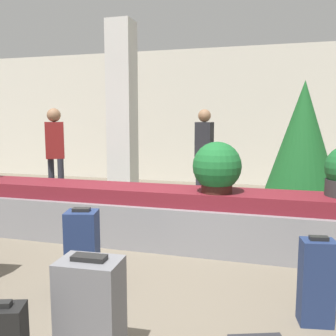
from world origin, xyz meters
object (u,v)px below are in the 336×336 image
at_px(suitcase_5, 91,312).
at_px(pillar, 122,116).
at_px(potted_plant_0, 217,168).
at_px(suitcase_3, 83,252).
at_px(traveler_2, 204,146).
at_px(traveler_0, 55,147).
at_px(decorated_tree, 302,146).
at_px(suitcase_6, 316,282).

bearing_deg(suitcase_5, pillar, 106.69).
height_order(suitcase_5, potted_plant_0, potted_plant_0).
bearing_deg(suitcase_5, potted_plant_0, 75.49).
bearing_deg(potted_plant_0, suitcase_3, -125.03).
bearing_deg(suitcase_3, traveler_2, 71.24).
height_order(suitcase_5, traveler_0, traveler_0).
distance_m(pillar, suitcase_3, 3.61).
bearing_deg(traveler_0, potted_plant_0, 121.83).
relative_size(suitcase_3, traveler_2, 0.45).
height_order(traveler_0, traveler_2, traveler_0).
bearing_deg(decorated_tree, suitcase_6, -91.03).
height_order(pillar, traveler_2, pillar).
relative_size(potted_plant_0, traveler_0, 0.34).
bearing_deg(pillar, decorated_tree, -4.73).
relative_size(suitcase_5, suitcase_6, 1.04).
bearing_deg(decorated_tree, suitcase_5, -110.66).
height_order(pillar, suitcase_3, pillar).
distance_m(suitcase_3, traveler_2, 4.23).
distance_m(suitcase_5, potted_plant_0, 2.38).
relative_size(pillar, suitcase_6, 4.69).
distance_m(suitcase_6, decorated_tree, 3.09).
xyz_separation_m(traveler_0, decorated_tree, (4.21, -0.07, 0.10)).
height_order(potted_plant_0, decorated_tree, decorated_tree).
xyz_separation_m(pillar, traveler_2, (1.28, 0.92, -0.56)).
distance_m(suitcase_3, suitcase_5, 1.01).
xyz_separation_m(potted_plant_0, decorated_tree, (1.02, 1.62, 0.16)).
relative_size(suitcase_3, decorated_tree, 0.37).
bearing_deg(suitcase_6, pillar, 122.19).
bearing_deg(suitcase_6, decorated_tree, 79.09).
bearing_deg(suitcase_6, traveler_2, 101.64).
relative_size(suitcase_3, suitcase_6, 1.13).
relative_size(traveler_0, decorated_tree, 0.82).
distance_m(pillar, potted_plant_0, 2.77).
height_order(pillar, suitcase_5, pillar).
distance_m(suitcase_3, suitcase_6, 1.94).
xyz_separation_m(potted_plant_0, traveler_2, (-0.67, 2.78, 0.05)).
bearing_deg(pillar, traveler_0, -172.01).
xyz_separation_m(suitcase_3, traveler_0, (-2.23, 3.08, 0.67)).
distance_m(suitcase_5, traveler_0, 4.86).
relative_size(suitcase_5, potted_plant_0, 1.21).
bearing_deg(traveler_0, suitcase_6, 113.49).
relative_size(suitcase_6, traveler_0, 0.39).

